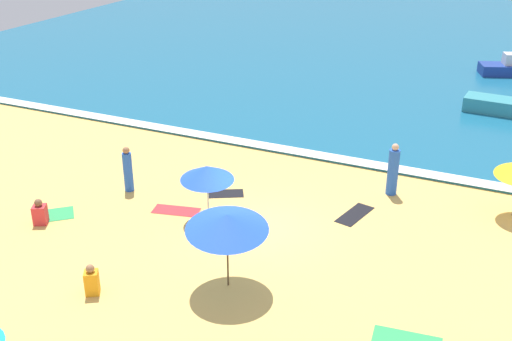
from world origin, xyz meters
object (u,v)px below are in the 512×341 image
at_px(beachgoer_8, 393,171).
at_px(beach_umbrella_4, 207,173).
at_px(beachgoer_0, 92,281).
at_px(beach_umbrella_1, 227,222).
at_px(small_boat_1, 494,105).
at_px(beachgoer_9, 40,213).
at_px(beachgoer_6, 128,170).

bearing_deg(beachgoer_8, beach_umbrella_4, -139.08).
bearing_deg(beachgoer_0, beach_umbrella_1, 30.76).
distance_m(beach_umbrella_4, small_boat_1, 16.78).
bearing_deg(beachgoer_9, beachgoer_0, -31.06).
distance_m(beach_umbrella_1, beachgoer_9, 7.33).
bearing_deg(beach_umbrella_1, beachgoer_9, 175.78).
height_order(beach_umbrella_1, small_boat_1, beach_umbrella_1).
relative_size(beachgoer_6, beachgoer_9, 1.93).
xyz_separation_m(beachgoer_6, small_boat_1, (11.10, 14.30, -0.36)).
relative_size(beach_umbrella_4, beachgoer_9, 2.82).
height_order(beachgoer_6, beachgoer_9, beachgoer_6).
distance_m(beachgoer_0, beachgoer_6, 6.29).
xyz_separation_m(beach_umbrella_4, beachgoer_6, (-3.63, 0.66, -0.87)).
bearing_deg(beachgoer_8, beachgoer_6, -156.86).
height_order(beachgoer_8, small_boat_1, beachgoer_8).
bearing_deg(beach_umbrella_4, beachgoer_6, 169.61).
bearing_deg(beach_umbrella_4, beach_umbrella_1, -53.22).
distance_m(beachgoer_8, small_boat_1, 10.89).
distance_m(beach_umbrella_4, beachgoer_9, 5.61).
bearing_deg(small_boat_1, beachgoer_9, -125.04).
relative_size(beachgoer_9, small_boat_1, 0.31).
xyz_separation_m(beach_umbrella_1, small_boat_1, (5.16, 18.06, -1.54)).
distance_m(beach_umbrella_1, beachgoer_8, 8.01).
bearing_deg(beachgoer_6, small_boat_1, 52.20).
relative_size(beach_umbrella_1, beachgoer_8, 1.58).
relative_size(beachgoer_6, small_boat_1, 0.60).
distance_m(beach_umbrella_4, beachgoer_0, 5.19).
xyz_separation_m(beach_umbrella_4, beachgoer_9, (-4.82, -2.56, -1.30)).
xyz_separation_m(beachgoer_8, small_boat_1, (2.44, 10.60, -0.46)).
height_order(beach_umbrella_4, beachgoer_6, beach_umbrella_4).
distance_m(beach_umbrella_4, beachgoer_8, 6.71).
distance_m(beachgoer_6, beachgoer_8, 9.42).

